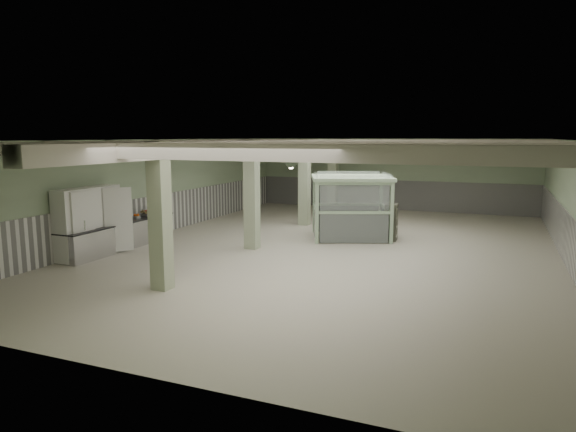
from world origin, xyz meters
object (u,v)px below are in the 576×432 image
at_px(prep_counter, 120,235).
at_px(walkin_cooler, 89,223).
at_px(filing_cabinet, 391,222).
at_px(guard_booth, 351,195).

relative_size(prep_counter, walkin_cooler, 2.10).
bearing_deg(prep_counter, filing_cabinet, 30.97).
height_order(walkin_cooler, filing_cabinet, walkin_cooler).
height_order(prep_counter, guard_booth, guard_booth).
bearing_deg(prep_counter, walkin_cooler, -93.79).
bearing_deg(guard_booth, prep_counter, -165.93).
distance_m(guard_booth, filing_cabinet, 1.74).
bearing_deg(filing_cabinet, guard_booth, -179.54).
bearing_deg(walkin_cooler, guard_booth, 41.91).
xyz_separation_m(prep_counter, guard_booth, (6.60, 4.73, 1.13)).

